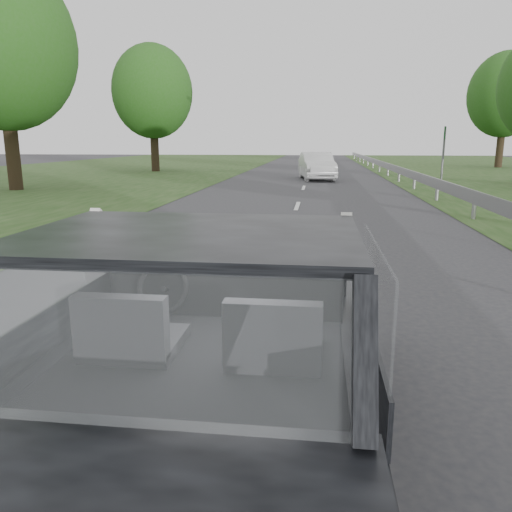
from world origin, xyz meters
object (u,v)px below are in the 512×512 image
(cat, at_px, (249,257))
(highway_sign, at_px, (443,153))
(other_car, at_px, (317,166))
(subject_car, at_px, (212,337))

(cat, bearing_deg, highway_sign, 77.91)
(other_car, distance_m, highway_sign, 6.35)
(cat, xyz_separation_m, other_car, (0.35, 22.15, -0.40))
(subject_car, height_order, other_car, subject_car)
(cat, relative_size, other_car, 0.14)
(cat, bearing_deg, other_car, 93.02)
(subject_car, bearing_deg, cat, 76.47)
(subject_car, relative_size, cat, 6.88)
(cat, height_order, other_car, other_car)
(subject_car, xyz_separation_m, other_car, (0.49, 22.74, -0.04))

